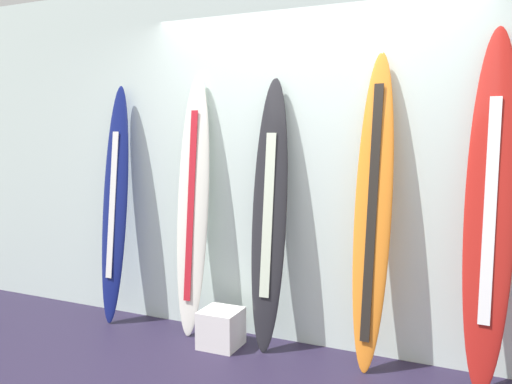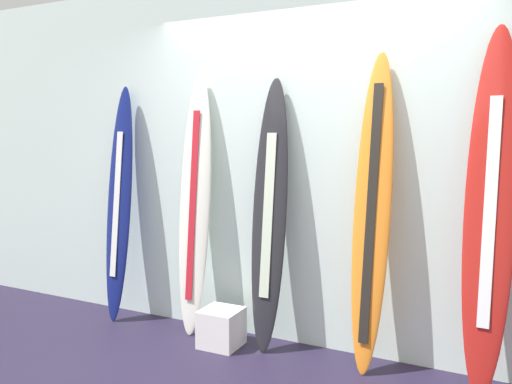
# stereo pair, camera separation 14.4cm
# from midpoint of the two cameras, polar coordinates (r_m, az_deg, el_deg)

# --- Properties ---
(wall_back) EXTENTS (7.20, 0.20, 2.80)m
(wall_back) POSITION_cam_midpoint_polar(r_m,az_deg,el_deg) (4.01, 4.74, 3.47)
(wall_back) COLOR silver
(wall_back) RESTS_ON ground
(surfboard_navy) EXTENTS (0.26, 0.30, 2.00)m
(surfboard_navy) POSITION_cam_midpoint_polar(r_m,az_deg,el_deg) (4.62, -15.83, -1.34)
(surfboard_navy) COLOR navy
(surfboard_navy) RESTS_ON ground
(surfboard_ivory) EXTENTS (0.28, 0.29, 2.06)m
(surfboard_ivory) POSITION_cam_midpoint_polar(r_m,az_deg,el_deg) (4.20, -7.79, -1.64)
(surfboard_ivory) COLOR silver
(surfboard_ivory) RESTS_ON ground
(surfboard_charcoal) EXTENTS (0.28, 0.32, 2.01)m
(surfboard_charcoal) POSITION_cam_midpoint_polar(r_m,az_deg,el_deg) (3.87, 0.39, -2.50)
(surfboard_charcoal) COLOR black
(surfboard_charcoal) RESTS_ON ground
(surfboard_sunset) EXTENTS (0.27, 0.34, 2.15)m
(surfboard_sunset) POSITION_cam_midpoint_polar(r_m,az_deg,el_deg) (3.61, 11.38, -2.18)
(surfboard_sunset) COLOR orange
(surfboard_sunset) RESTS_ON ground
(surfboard_crimson) EXTENTS (0.31, 0.35, 2.26)m
(surfboard_crimson) POSITION_cam_midpoint_polar(r_m,az_deg,el_deg) (3.51, 22.85, -2.06)
(surfboard_crimson) COLOR #AD1E18
(surfboard_crimson) RESTS_ON ground
(display_block_left) EXTENTS (0.29, 0.29, 0.28)m
(display_block_left) POSITION_cam_midpoint_polar(r_m,az_deg,el_deg) (4.12, -4.82, -14.42)
(display_block_left) COLOR silver
(display_block_left) RESTS_ON ground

